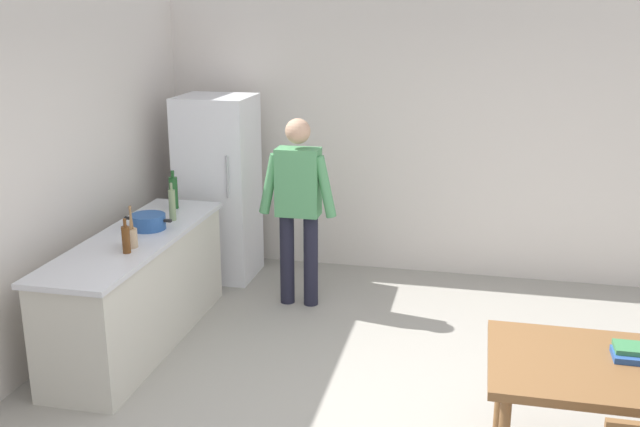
{
  "coord_description": "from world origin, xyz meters",
  "views": [
    {
      "loc": [
        0.59,
        -4.15,
        2.65
      ],
      "look_at": [
        -0.66,
        1.44,
        0.99
      ],
      "focal_mm": 40.91,
      "sensor_mm": 36.0,
      "label": 1
    }
  ],
  "objects_px": {
    "person": "(298,200)",
    "cooking_pot": "(148,222)",
    "refrigerator": "(219,188)",
    "dining_table": "(618,378)",
    "utensil_jar": "(130,237)",
    "bottle_vinegar_tall": "(172,205)",
    "book_stack": "(636,353)",
    "bottle_wine_green": "(174,192)",
    "bottle_beer_brown": "(126,239)"
  },
  "relations": [
    {
      "from": "refrigerator",
      "to": "bottle_beer_brown",
      "type": "distance_m",
      "value": 1.98
    },
    {
      "from": "dining_table",
      "to": "bottle_wine_green",
      "type": "height_order",
      "value": "bottle_wine_green"
    },
    {
      "from": "cooking_pot",
      "to": "bottle_wine_green",
      "type": "distance_m",
      "value": 0.63
    },
    {
      "from": "person",
      "to": "dining_table",
      "type": "xyz_separation_m",
      "value": [
        2.35,
        -2.15,
        -0.31
      ]
    },
    {
      "from": "refrigerator",
      "to": "person",
      "type": "bearing_deg",
      "value": -30.23
    },
    {
      "from": "dining_table",
      "to": "bottle_beer_brown",
      "type": "bearing_deg",
      "value": 167.49
    },
    {
      "from": "cooking_pot",
      "to": "bottle_wine_green",
      "type": "height_order",
      "value": "bottle_wine_green"
    },
    {
      "from": "cooking_pot",
      "to": "book_stack",
      "type": "distance_m",
      "value": 3.68
    },
    {
      "from": "bottle_vinegar_tall",
      "to": "utensil_jar",
      "type": "bearing_deg",
      "value": -91.69
    },
    {
      "from": "utensil_jar",
      "to": "bottle_wine_green",
      "type": "bearing_deg",
      "value": 96.32
    },
    {
      "from": "refrigerator",
      "to": "person",
      "type": "xyz_separation_m",
      "value": [
        0.95,
        -0.55,
        0.08
      ]
    },
    {
      "from": "bottle_vinegar_tall",
      "to": "book_stack",
      "type": "distance_m",
      "value": 3.7
    },
    {
      "from": "person",
      "to": "cooking_pot",
      "type": "height_order",
      "value": "person"
    },
    {
      "from": "utensil_jar",
      "to": "bottle_wine_green",
      "type": "height_order",
      "value": "bottle_wine_green"
    },
    {
      "from": "bottle_beer_brown",
      "to": "bottle_vinegar_tall",
      "type": "bearing_deg",
      "value": 90.82
    },
    {
      "from": "cooking_pot",
      "to": "bottle_vinegar_tall",
      "type": "xyz_separation_m",
      "value": [
        0.09,
        0.27,
        0.08
      ]
    },
    {
      "from": "bottle_vinegar_tall",
      "to": "bottle_wine_green",
      "type": "height_order",
      "value": "bottle_wine_green"
    },
    {
      "from": "person",
      "to": "bottle_wine_green",
      "type": "bearing_deg",
      "value": -168.34
    },
    {
      "from": "bottle_vinegar_tall",
      "to": "bottle_wine_green",
      "type": "bearing_deg",
      "value": 111.78
    },
    {
      "from": "cooking_pot",
      "to": "bottle_wine_green",
      "type": "xyz_separation_m",
      "value": [
        -0.05,
        0.62,
        0.09
      ]
    },
    {
      "from": "cooking_pot",
      "to": "bottle_vinegar_tall",
      "type": "bearing_deg",
      "value": 71.43
    },
    {
      "from": "refrigerator",
      "to": "utensil_jar",
      "type": "xyz_separation_m",
      "value": [
        -0.01,
        -1.85,
        0.08
      ]
    },
    {
      "from": "refrigerator",
      "to": "cooking_pot",
      "type": "xyz_separation_m",
      "value": [
        -0.08,
        -1.4,
        0.06
      ]
    },
    {
      "from": "bottle_beer_brown",
      "to": "bottle_wine_green",
      "type": "relative_size",
      "value": 0.76
    },
    {
      "from": "refrigerator",
      "to": "utensil_jar",
      "type": "distance_m",
      "value": 1.85
    },
    {
      "from": "person",
      "to": "cooking_pot",
      "type": "relative_size",
      "value": 4.25
    },
    {
      "from": "utensil_jar",
      "to": "person",
      "type": "bearing_deg",
      "value": 53.51
    },
    {
      "from": "dining_table",
      "to": "person",
      "type": "bearing_deg",
      "value": 137.59
    },
    {
      "from": "bottle_wine_green",
      "to": "dining_table",
      "type": "bearing_deg",
      "value": -29.32
    },
    {
      "from": "book_stack",
      "to": "bottle_vinegar_tall",
      "type": "bearing_deg",
      "value": 156.58
    },
    {
      "from": "utensil_jar",
      "to": "bottle_beer_brown",
      "type": "relative_size",
      "value": 1.23
    },
    {
      "from": "utensil_jar",
      "to": "bottle_vinegar_tall",
      "type": "bearing_deg",
      "value": 88.31
    },
    {
      "from": "utensil_jar",
      "to": "refrigerator",
      "type": "bearing_deg",
      "value": 89.78
    },
    {
      "from": "dining_table",
      "to": "bottle_beer_brown",
      "type": "relative_size",
      "value": 5.38
    },
    {
      "from": "refrigerator",
      "to": "cooking_pot",
      "type": "height_order",
      "value": "refrigerator"
    },
    {
      "from": "utensil_jar",
      "to": "book_stack",
      "type": "bearing_deg",
      "value": -12.33
    },
    {
      "from": "dining_table",
      "to": "bottle_wine_green",
      "type": "bearing_deg",
      "value": 150.68
    },
    {
      "from": "dining_table",
      "to": "utensil_jar",
      "type": "xyz_separation_m",
      "value": [
        -3.31,
        0.85,
        0.31
      ]
    },
    {
      "from": "refrigerator",
      "to": "utensil_jar",
      "type": "relative_size",
      "value": 5.62
    },
    {
      "from": "refrigerator",
      "to": "dining_table",
      "type": "bearing_deg",
      "value": -39.29
    },
    {
      "from": "cooking_pot",
      "to": "bottle_beer_brown",
      "type": "relative_size",
      "value": 1.54
    },
    {
      "from": "person",
      "to": "cooking_pot",
      "type": "distance_m",
      "value": 1.33
    },
    {
      "from": "refrigerator",
      "to": "book_stack",
      "type": "distance_m",
      "value": 4.28
    },
    {
      "from": "book_stack",
      "to": "person",
      "type": "bearing_deg",
      "value": 140.23
    },
    {
      "from": "cooking_pot",
      "to": "utensil_jar",
      "type": "relative_size",
      "value": 1.25
    },
    {
      "from": "bottle_beer_brown",
      "to": "bottle_wine_green",
      "type": "height_order",
      "value": "bottle_wine_green"
    },
    {
      "from": "refrigerator",
      "to": "utensil_jar",
      "type": "bearing_deg",
      "value": -90.22
    },
    {
      "from": "bottle_wine_green",
      "to": "book_stack",
      "type": "xyz_separation_m",
      "value": [
        3.53,
        -1.82,
        -0.27
      ]
    },
    {
      "from": "bottle_wine_green",
      "to": "person",
      "type": "bearing_deg",
      "value": 11.66
    },
    {
      "from": "cooking_pot",
      "to": "book_stack",
      "type": "height_order",
      "value": "cooking_pot"
    }
  ]
}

